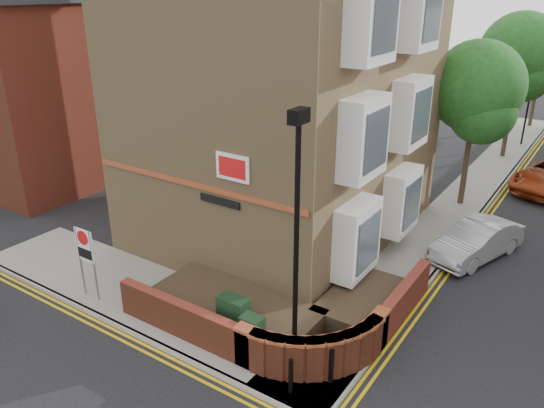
{
  "coord_description": "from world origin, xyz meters",
  "views": [
    {
      "loc": [
        6.93,
        -7.7,
        8.68
      ],
      "look_at": [
        -0.92,
        4.0,
        2.83
      ],
      "focal_mm": 35.0,
      "sensor_mm": 36.0,
      "label": 1
    }
  ],
  "objects_px": {
    "utility_cabinet_large": "(234,318)",
    "silver_car_near": "(477,241)",
    "zone_sign": "(85,251)",
    "lamppost": "(296,248)"
  },
  "relations": [
    {
      "from": "utility_cabinet_large",
      "to": "silver_car_near",
      "type": "height_order",
      "value": "utility_cabinet_large"
    },
    {
      "from": "lamppost",
      "to": "silver_car_near",
      "type": "relative_size",
      "value": 1.64
    },
    {
      "from": "lamppost",
      "to": "zone_sign",
      "type": "distance_m",
      "value": 6.85
    },
    {
      "from": "zone_sign",
      "to": "utility_cabinet_large",
      "type": "bearing_deg",
      "value": 9.69
    },
    {
      "from": "lamppost",
      "to": "utility_cabinet_large",
      "type": "relative_size",
      "value": 5.25
    },
    {
      "from": "lamppost",
      "to": "utility_cabinet_large",
      "type": "bearing_deg",
      "value": 176.99
    },
    {
      "from": "zone_sign",
      "to": "lamppost",
      "type": "bearing_deg",
      "value": 6.07
    },
    {
      "from": "utility_cabinet_large",
      "to": "silver_car_near",
      "type": "relative_size",
      "value": 0.31
    },
    {
      "from": "zone_sign",
      "to": "silver_car_near",
      "type": "relative_size",
      "value": 0.57
    },
    {
      "from": "silver_car_near",
      "to": "zone_sign",
      "type": "bearing_deg",
      "value": -115.04
    }
  ]
}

